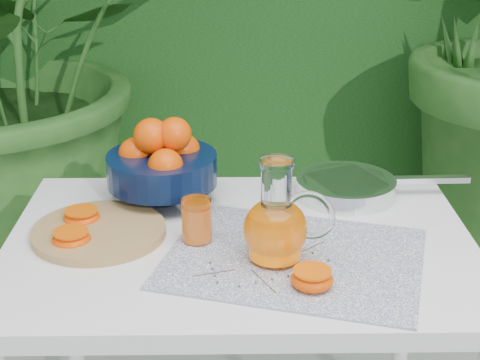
{
  "coord_description": "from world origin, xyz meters",
  "views": [
    {
      "loc": [
        -0.1,
        -1.41,
        1.47
      ],
      "look_at": [
        -0.08,
        0.01,
        0.88
      ],
      "focal_mm": 55.0,
      "sensor_mm": 36.0,
      "label": 1
    }
  ],
  "objects_px": {
    "white_table": "(240,273)",
    "saute_pan": "(347,186)",
    "fruit_bowl": "(162,162)",
    "juice_pitcher": "(277,226)",
    "cutting_board": "(99,232)"
  },
  "relations": [
    {
      "from": "fruit_bowl",
      "to": "juice_pitcher",
      "type": "xyz_separation_m",
      "value": [
        0.25,
        -0.31,
        -0.02
      ]
    },
    {
      "from": "white_table",
      "to": "fruit_bowl",
      "type": "bearing_deg",
      "value": 129.89
    },
    {
      "from": "saute_pan",
      "to": "white_table",
      "type": "bearing_deg",
      "value": -138.84
    },
    {
      "from": "fruit_bowl",
      "to": "saute_pan",
      "type": "distance_m",
      "value": 0.45
    },
    {
      "from": "white_table",
      "to": "saute_pan",
      "type": "height_order",
      "value": "saute_pan"
    },
    {
      "from": "cutting_board",
      "to": "juice_pitcher",
      "type": "xyz_separation_m",
      "value": [
        0.38,
        -0.12,
        0.07
      ]
    },
    {
      "from": "cutting_board",
      "to": "saute_pan",
      "type": "height_order",
      "value": "saute_pan"
    },
    {
      "from": "juice_pitcher",
      "to": "saute_pan",
      "type": "relative_size",
      "value": 0.5
    },
    {
      "from": "juice_pitcher",
      "to": "saute_pan",
      "type": "xyz_separation_m",
      "value": [
        0.19,
        0.32,
        -0.05
      ]
    },
    {
      "from": "juice_pitcher",
      "to": "saute_pan",
      "type": "bearing_deg",
      "value": 59.28
    },
    {
      "from": "fruit_bowl",
      "to": "saute_pan",
      "type": "height_order",
      "value": "fruit_bowl"
    },
    {
      "from": "white_table",
      "to": "fruit_bowl",
      "type": "xyz_separation_m",
      "value": [
        -0.18,
        0.22,
        0.18
      ]
    },
    {
      "from": "saute_pan",
      "to": "juice_pitcher",
      "type": "bearing_deg",
      "value": -120.72
    },
    {
      "from": "cutting_board",
      "to": "fruit_bowl",
      "type": "bearing_deg",
      "value": 57.55
    },
    {
      "from": "white_table",
      "to": "juice_pitcher",
      "type": "height_order",
      "value": "juice_pitcher"
    }
  ]
}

